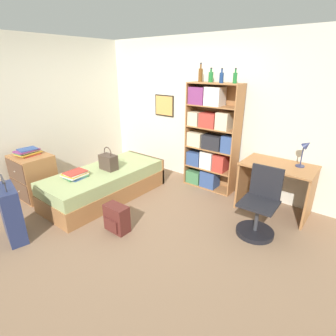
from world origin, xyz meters
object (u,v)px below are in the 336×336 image
(book_stack_on_bed, at_px, (75,174))
(backpack, at_px, (117,218))
(desk_lamp, at_px, (305,149))
(bottle_green, at_px, (200,75))
(dresser, at_px, (34,176))
(bookcase, at_px, (209,139))
(magazine_pile_on_dresser, at_px, (28,152))
(desk_chair, at_px, (258,214))
(bottle_brown, at_px, (211,77))
(bed, at_px, (106,183))
(suitcase, at_px, (11,213))
(bottle_blue, at_px, (235,78))
(handbag, at_px, (108,162))
(bottle_clear, at_px, (222,77))
(desk, at_px, (276,180))

(book_stack_on_bed, xyz_separation_m, backpack, (1.02, -0.09, -0.34))
(desk_lamp, bearing_deg, bottle_green, 177.54)
(dresser, height_order, bookcase, bookcase)
(magazine_pile_on_dresser, height_order, desk_chair, desk_chair)
(bottle_brown, xyz_separation_m, desk_chair, (1.34, -0.90, -1.64))
(bed, height_order, suitcase, suitcase)
(bookcase, bearing_deg, dresser, -133.86)
(desk_lamp, bearing_deg, bed, -152.53)
(suitcase, height_order, dresser, suitcase)
(desk_chair, bearing_deg, backpack, -142.93)
(dresser, relative_size, bottle_blue, 3.32)
(magazine_pile_on_dresser, xyz_separation_m, bottle_green, (1.85, 2.21, 1.17))
(handbag, xyz_separation_m, desk_lamp, (2.63, 1.32, 0.41))
(desk_chair, height_order, backpack, desk_chair)
(dresser, relative_size, bottle_clear, 3.33)
(bottle_blue, bearing_deg, bottle_clear, -167.34)
(suitcase, xyz_separation_m, backpack, (0.91, 0.92, -0.17))
(desk_chair, bearing_deg, book_stack_on_bed, -157.63)
(book_stack_on_bed, bearing_deg, handbag, 74.90)
(bottle_clear, height_order, desk_chair, bottle_clear)
(bottle_brown, height_order, desk_chair, bottle_brown)
(desk_chair, xyz_separation_m, backpack, (-1.50, -1.13, -0.10))
(bookcase, bearing_deg, suitcase, -111.36)
(suitcase, xyz_separation_m, bottle_blue, (1.51, 2.92, 1.57))
(suitcase, relative_size, bottle_blue, 3.82)
(suitcase, relative_size, desk_chair, 0.94)
(bed, distance_m, bottle_green, 2.42)
(bottle_clear, bearing_deg, desk_lamp, 0.12)
(desk_chair, bearing_deg, desk_lamp, 72.42)
(bottle_brown, bearing_deg, suitcase, -109.93)
(bottle_clear, bearing_deg, desk, -5.61)
(bottle_brown, distance_m, backpack, 2.68)
(handbag, xyz_separation_m, bottle_clear, (1.27, 1.32, 1.31))
(desk_chair, bearing_deg, desk, 91.78)
(handbag, relative_size, bottle_brown, 1.73)
(magazine_pile_on_dresser, relative_size, bottle_brown, 1.75)
(dresser, relative_size, desk_lamp, 1.82)
(desk_lamp, bearing_deg, desk, -158.98)
(bottle_clear, distance_m, desk, 1.78)
(suitcase, distance_m, bottle_clear, 3.53)
(handbag, height_order, desk, handbag)
(book_stack_on_bed, relative_size, bottle_brown, 1.62)
(magazine_pile_on_dresser, distance_m, bookcase, 3.03)
(suitcase, distance_m, bottle_brown, 3.51)
(bed, xyz_separation_m, handbag, (0.03, 0.06, 0.38))
(bed, relative_size, backpack, 5.44)
(book_stack_on_bed, distance_m, dresser, 0.89)
(bottle_clear, bearing_deg, backpack, -101.55)
(bed, bearing_deg, desk_lamp, 27.47)
(dresser, relative_size, desk, 0.73)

